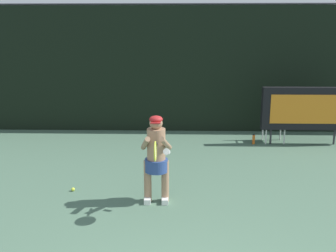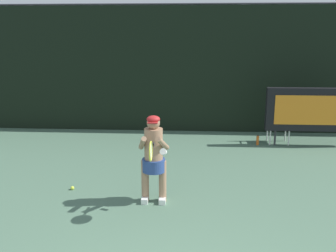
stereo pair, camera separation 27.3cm
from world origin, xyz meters
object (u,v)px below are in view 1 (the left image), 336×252
water_bottle (254,139)px  tennis_racket (155,151)px  umpire_chair (274,119)px  tennis_player (156,155)px  scoreboard (305,109)px  tennis_ball_loose (73,189)px

water_bottle → tennis_racket: bearing=-118.8°
umpire_chair → tennis_racket: tennis_racket is taller
tennis_player → tennis_racket: tennis_player is taller
tennis_player → tennis_racket: size_ratio=2.51×
umpire_chair → tennis_player: bearing=-126.6°
scoreboard → tennis_ball_loose: size_ratio=32.35×
water_bottle → tennis_player: 4.38m
tennis_racket → tennis_ball_loose: bearing=167.3°
umpire_chair → tennis_player: 4.88m
tennis_ball_loose → tennis_racket: bearing=-32.3°
water_bottle → umpire_chair: bearing=27.4°
tennis_player → tennis_ball_loose: 1.80m
umpire_chair → water_bottle: (-0.56, -0.29, -0.50)m
water_bottle → scoreboard: bearing=1.1°
tennis_racket → tennis_ball_loose: size_ratio=8.85×
scoreboard → tennis_ball_loose: scoreboard is taller
water_bottle → tennis_racket: size_ratio=0.44×
scoreboard → tennis_ball_loose: (-5.18, -3.25, -0.91)m
water_bottle → tennis_racket: 4.92m
umpire_chair → tennis_racket: size_ratio=1.79×
tennis_racket → scoreboard: bearing=69.4°
umpire_chair → water_bottle: size_ratio=4.08×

